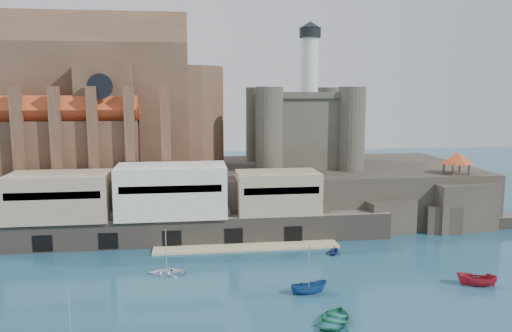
{
  "coord_description": "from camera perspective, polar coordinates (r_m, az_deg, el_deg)",
  "views": [
    {
      "loc": [
        -6.77,
        -59.51,
        25.16
      ],
      "look_at": [
        5.36,
        32.0,
        11.29
      ],
      "focal_mm": 35.0,
      "sensor_mm": 36.0,
      "label": 1
    }
  ],
  "objects": [
    {
      "name": "boat_3",
      "position": [
        58.23,
        9.05,
        -17.17
      ],
      "size": [
        4.66,
        3.43,
        6.44
      ],
      "primitive_type": "imported",
      "rotation": [
        0.0,
        0.0,
        2.63
      ],
      "color": "#1E7B59",
      "rests_on": "ground"
    },
    {
      "name": "ground",
      "position": [
        64.97,
        -1.01,
        -14.24
      ],
      "size": [
        300.0,
        300.0,
        0.0
      ],
      "primitive_type": "plane",
      "color": "navy",
      "rests_on": "ground"
    },
    {
      "name": "boat_7",
      "position": [
        80.05,
        8.89,
        -9.88
      ],
      "size": [
        3.25,
        2.8,
        3.22
      ],
      "primitive_type": "imported",
      "rotation": [
        0.0,
        0.0,
        5.8
      ],
      "color": "navy",
      "rests_on": "ground"
    },
    {
      "name": "boat_6",
      "position": [
        72.06,
        -10.17,
        -12.03
      ],
      "size": [
        1.36,
        3.68,
        5.05
      ],
      "primitive_type": "imported",
      "rotation": [
        0.0,
        0.0,
        4.62
      ],
      "color": "white",
      "rests_on": "ground"
    },
    {
      "name": "castle_keep",
      "position": [
        103.38,
        5.25,
        4.71
      ],
      "size": [
        21.2,
        21.2,
        29.3
      ],
      "color": "#403D32",
      "rests_on": "promontory"
    },
    {
      "name": "church",
      "position": [
        102.89,
        -17.38,
        6.47
      ],
      "size": [
        47.0,
        25.93,
        30.51
      ],
      "color": "#4E3424",
      "rests_on": "promontory"
    },
    {
      "name": "rock_outcrop",
      "position": [
        100.55,
        21.73,
        -4.21
      ],
      "size": [
        14.5,
        10.5,
        8.7
      ],
      "color": "#2B2520",
      "rests_on": "ground"
    },
    {
      "name": "quay",
      "position": [
        84.84,
        -9.7,
        -4.59
      ],
      "size": [
        70.0,
        12.0,
        13.05
      ],
      "color": "#665C52",
      "rests_on": "ground"
    },
    {
      "name": "boat_5",
      "position": [
        72.98,
        23.88,
        -12.38
      ],
      "size": [
        2.48,
        2.44,
        5.09
      ],
      "primitive_type": "imported",
      "rotation": [
        0.0,
        0.0,
        4.39
      ],
      "color": "#A71B2C",
      "rests_on": "ground"
    },
    {
      "name": "promontory",
      "position": [
        101.15,
        -3.68,
        -3.02
      ],
      "size": [
        100.0,
        36.0,
        10.0
      ],
      "color": "#2B2520",
      "rests_on": "ground"
    },
    {
      "name": "boat_2",
      "position": [
        65.06,
        6.03,
        -14.26
      ],
      "size": [
        2.07,
        2.03,
        4.78
      ],
      "primitive_type": "imported",
      "rotation": [
        0.0,
        0.0,
        1.7
      ],
      "color": "navy",
      "rests_on": "ground"
    },
    {
      "name": "pavilion",
      "position": [
        99.22,
        21.96,
        0.72
      ],
      "size": [
        6.4,
        6.4,
        5.4
      ],
      "color": "#4E3424",
      "rests_on": "rock_outcrop"
    }
  ]
}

